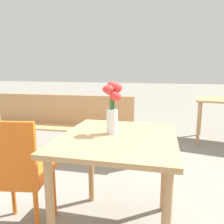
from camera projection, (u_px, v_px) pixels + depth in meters
The scene contains 5 objects.
table_front at pixel (118, 152), 1.48m from camera, with size 0.80×0.89×0.75m.
flower_vase at pixel (113, 107), 1.48m from camera, with size 0.13×0.13×0.36m.
cafe_chair at pixel (15, 171), 1.47m from camera, with size 0.47×0.47×0.88m.
bench_near at pixel (61, 123), 2.97m from camera, with size 2.00×0.49×0.85m.
table_back at pixel (223, 106), 3.53m from camera, with size 0.91×0.84×0.73m.
Camera 1 is at (0.34, -1.36, 1.17)m, focal length 35.00 mm.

